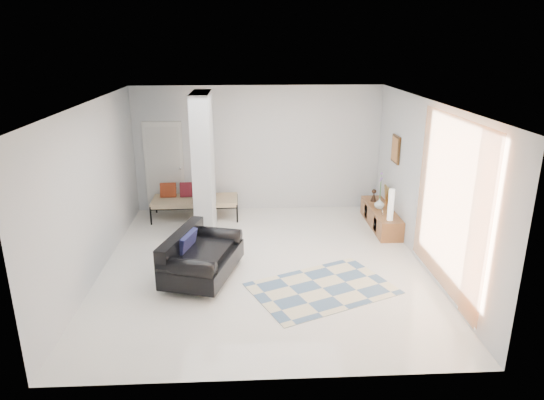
{
  "coord_description": "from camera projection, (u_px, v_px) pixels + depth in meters",
  "views": [
    {
      "loc": [
        -0.25,
        -7.65,
        3.73
      ],
      "look_at": [
        0.18,
        0.6,
        0.99
      ],
      "focal_mm": 32.0,
      "sensor_mm": 36.0,
      "label": 1
    }
  ],
  "objects": [
    {
      "name": "partition_column",
      "position": [
        204.0,
        165.0,
        9.46
      ],
      "size": [
        0.35,
        1.2,
        2.8
      ],
      "primitive_type": "cube",
      "color": "silver",
      "rests_on": "floor"
    },
    {
      "name": "loveseat",
      "position": [
        199.0,
        257.0,
        7.91
      ],
      "size": [
        1.33,
        1.78,
        0.76
      ],
      "rotation": [
        0.0,
        0.0,
        -0.28
      ],
      "color": "silver",
      "rests_on": "floor"
    },
    {
      "name": "area_rug",
      "position": [
        322.0,
        288.0,
        7.63
      ],
      "size": [
        2.52,
        2.16,
        0.01
      ],
      "primitive_type": "cube",
      "rotation": [
        0.0,
        0.0,
        0.42
      ],
      "color": "beige",
      "rests_on": "floor"
    },
    {
      "name": "cylinder_lamp",
      "position": [
        391.0,
        205.0,
        9.31
      ],
      "size": [
        0.11,
        0.11,
        0.62
      ],
      "primitive_type": "cylinder",
      "color": "white",
      "rests_on": "media_console"
    },
    {
      "name": "media_console",
      "position": [
        381.0,
        217.0,
        10.11
      ],
      "size": [
        0.45,
        1.77,
        0.8
      ],
      "color": "brown",
      "rests_on": "floor"
    },
    {
      "name": "wall_art",
      "position": [
        396.0,
        149.0,
        9.66
      ],
      "size": [
        0.04,
        0.45,
        0.55
      ],
      "primitive_type": "cube",
      "color": "#3C2510",
      "rests_on": "wall_right"
    },
    {
      "name": "wall_right",
      "position": [
        426.0,
        185.0,
        8.13
      ],
      "size": [
        0.0,
        6.0,
        6.0
      ],
      "primitive_type": "plane",
      "rotation": [
        1.57,
        0.0,
        -1.57
      ],
      "color": "silver",
      "rests_on": "ground"
    },
    {
      "name": "wall_back",
      "position": [
        258.0,
        149.0,
        10.84
      ],
      "size": [
        6.0,
        0.0,
        6.0
      ],
      "primitive_type": "plane",
      "rotation": [
        1.57,
        0.0,
        0.0
      ],
      "color": "silver",
      "rests_on": "ground"
    },
    {
      "name": "floor",
      "position": [
        263.0,
        265.0,
        8.44
      ],
      "size": [
        6.0,
        6.0,
        0.0
      ],
      "primitive_type": "plane",
      "color": "white",
      "rests_on": "ground"
    },
    {
      "name": "vase",
      "position": [
        379.0,
        203.0,
        10.02
      ],
      "size": [
        0.21,
        0.21,
        0.22
      ],
      "primitive_type": "imported",
      "rotation": [
        0.0,
        0.0,
        -0.03
      ],
      "color": "silver",
      "rests_on": "media_console"
    },
    {
      "name": "wall_front",
      "position": [
        272.0,
        270.0,
        5.15
      ],
      "size": [
        6.0,
        0.0,
        6.0
      ],
      "primitive_type": "plane",
      "rotation": [
        -1.57,
        0.0,
        0.0
      ],
      "color": "silver",
      "rests_on": "ground"
    },
    {
      "name": "curtain",
      "position": [
        449.0,
        205.0,
        7.02
      ],
      "size": [
        0.0,
        2.55,
        2.55
      ],
      "primitive_type": "plane",
      "rotation": [
        1.57,
        0.0,
        1.57
      ],
      "color": "#FF9043",
      "rests_on": "wall_right"
    },
    {
      "name": "hallway_door",
      "position": [
        164.0,
        167.0,
        10.82
      ],
      "size": [
        0.85,
        0.06,
        2.04
      ],
      "primitive_type": "cube",
      "color": "silver",
      "rests_on": "floor"
    },
    {
      "name": "daybed",
      "position": [
        194.0,
        199.0,
        10.58
      ],
      "size": [
        1.87,
        0.83,
        0.77
      ],
      "rotation": [
        0.0,
        0.0,
        0.02
      ],
      "color": "black",
      "rests_on": "floor"
    },
    {
      "name": "ceiling",
      "position": [
        262.0,
        102.0,
        7.55
      ],
      "size": [
        6.0,
        6.0,
        0.0
      ],
      "primitive_type": "plane",
      "rotation": [
        3.14,
        0.0,
        0.0
      ],
      "color": "white",
      "rests_on": "wall_back"
    },
    {
      "name": "wall_left",
      "position": [
        94.0,
        191.0,
        7.86
      ],
      "size": [
        0.0,
        6.0,
        6.0
      ],
      "primitive_type": "plane",
      "rotation": [
        1.57,
        0.0,
        1.57
      ],
      "color": "silver",
      "rests_on": "ground"
    },
    {
      "name": "bronze_figurine",
      "position": [
        374.0,
        195.0,
        10.46
      ],
      "size": [
        0.15,
        0.15,
        0.27
      ],
      "primitive_type": null,
      "rotation": [
        0.0,
        0.0,
        -0.13
      ],
      "color": "#322116",
      "rests_on": "media_console"
    }
  ]
}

